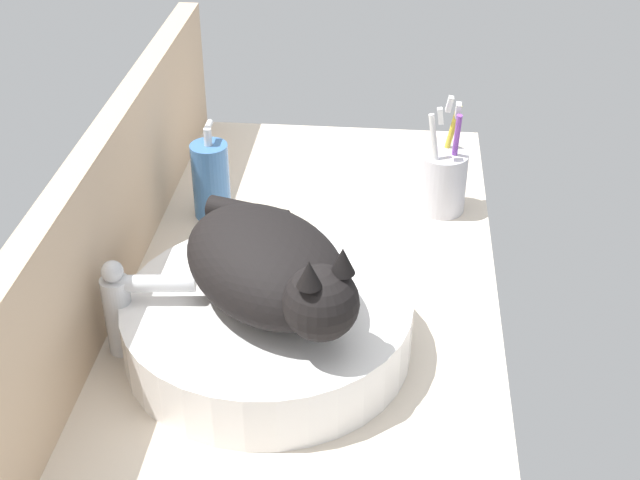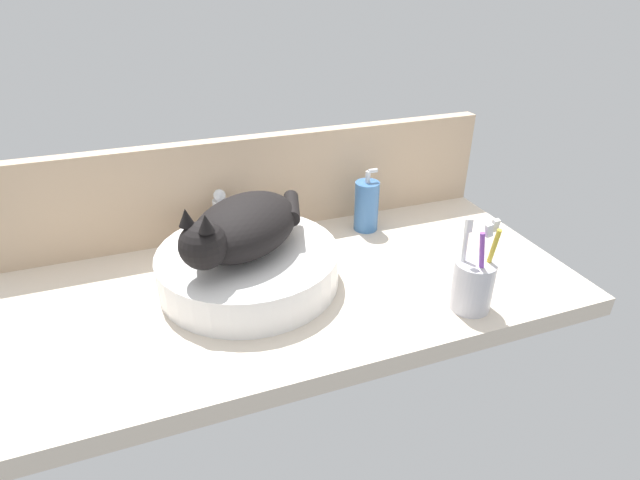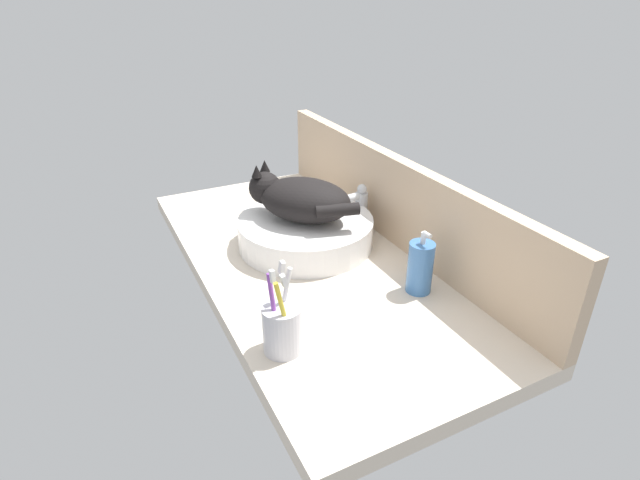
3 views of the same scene
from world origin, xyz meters
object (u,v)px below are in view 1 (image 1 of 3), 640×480
object	(u,v)px
faucet	(126,304)
cat	(272,268)
soap_dispenser	(211,180)
sink_basin	(268,325)
toothbrush_cup	(443,180)

from	to	relation	value
faucet	cat	bearing A→B (deg)	-87.59
cat	soap_dispenser	world-z (taller)	cat
faucet	sink_basin	bearing A→B (deg)	-84.21
sink_basin	toothbrush_cup	size ratio (longest dim) A/B	1.96
cat	faucet	size ratio (longest dim) A/B	2.21
faucet	soap_dispenser	distance (cm)	34.52
soap_dispenser	sink_basin	bearing A→B (deg)	-157.19
faucet	toothbrush_cup	world-z (taller)	toothbrush_cup
cat	soap_dispenser	size ratio (longest dim) A/B	1.92
faucet	soap_dispenser	world-z (taller)	soap_dispenser
sink_basin	toothbrush_cup	distance (cm)	44.07
toothbrush_cup	faucet	bearing A→B (deg)	134.45
soap_dispenser	toothbrush_cup	xyz separation A→B (cm)	(5.19, -36.43, -0.93)
cat	soap_dispenser	bearing A→B (deg)	23.56
soap_dispenser	toothbrush_cup	bearing A→B (deg)	-81.90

